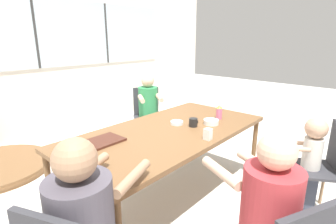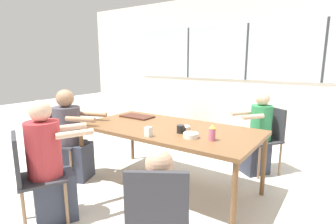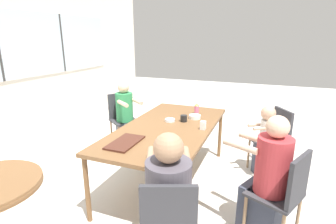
{
  "view_description": "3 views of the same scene",
  "coord_description": "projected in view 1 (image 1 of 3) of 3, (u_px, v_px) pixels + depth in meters",
  "views": [
    {
      "loc": [
        -1.78,
        -1.57,
        1.61
      ],
      "look_at": [
        0.0,
        0.0,
        0.93
      ],
      "focal_mm": 28.0,
      "sensor_mm": 36.0,
      "label": 1
    },
    {
      "loc": [
        1.65,
        -2.42,
        1.51
      ],
      "look_at": [
        0.0,
        0.0,
        0.93
      ],
      "focal_mm": 28.0,
      "sensor_mm": 36.0,
      "label": 2
    },
    {
      "loc": [
        -2.79,
        -1.1,
        1.79
      ],
      "look_at": [
        0.0,
        0.0,
        0.93
      ],
      "focal_mm": 28.0,
      "sensor_mm": 36.0,
      "label": 3
    }
  ],
  "objects": [
    {
      "name": "bowl_cereal",
      "position": [
        177.0,
        123.0,
        2.68
      ],
      "size": [
        0.13,
        0.13,
        0.03
      ],
      "color": "silver",
      "rests_on": "dining_table"
    },
    {
      "name": "person_woman_green_shirt",
      "position": [
        149.0,
        116.0,
        3.79
      ],
      "size": [
        0.51,
        0.56,
        1.11
      ],
      "rotation": [
        0.0,
        0.0,
        -3.77
      ],
      "color": "#333847",
      "rests_on": "ground_plane"
    },
    {
      "name": "coffee_mug",
      "position": [
        193.0,
        122.0,
        2.61
      ],
      "size": [
        0.09,
        0.09,
        0.08
      ],
      "color": "black",
      "rests_on": "dining_table"
    },
    {
      "name": "wall_back_with_windows",
      "position": [
        36.0,
        50.0,
        4.08
      ],
      "size": [
        8.4,
        0.08,
        2.8
      ],
      "color": "silver",
      "rests_on": "ground_plane"
    },
    {
      "name": "ground_plane",
      "position": [
        168.0,
        198.0,
        2.72
      ],
      "size": [
        16.0,
        16.0,
        0.0
      ],
      "primitive_type": "plane",
      "color": "beige"
    },
    {
      "name": "milk_carton_small",
      "position": [
        208.0,
        134.0,
        2.27
      ],
      "size": [
        0.06,
        0.06,
        0.1
      ],
      "color": "silver",
      "rests_on": "dining_table"
    },
    {
      "name": "chair_for_woman_green_shirt",
      "position": [
        147.0,
        112.0,
        3.93
      ],
      "size": [
        0.56,
        0.56,
        0.89
      ],
      "rotation": [
        0.0,
        0.0,
        -3.77
      ],
      "color": "#333338",
      "rests_on": "ground_plane"
    },
    {
      "name": "food_tray_dark",
      "position": [
        97.0,
        143.0,
        2.18
      ],
      "size": [
        0.44,
        0.24,
        0.02
      ],
      "color": "#472319",
      "rests_on": "dining_table"
    },
    {
      "name": "person_toddler",
      "position": [
        308.0,
        165.0,
        2.38
      ],
      "size": [
        0.29,
        0.34,
        0.94
      ],
      "rotation": [
        0.0,
        0.0,
        0.55
      ],
      "color": "#333847",
      "rests_on": "ground_plane"
    },
    {
      "name": "chair_for_toddler",
      "position": [
        327.0,
        162.0,
        2.34
      ],
      "size": [
        0.55,
        0.55,
        0.89
      ],
      "rotation": [
        0.0,
        0.0,
        0.55
      ],
      "color": "#333338",
      "rests_on": "ground_plane"
    },
    {
      "name": "dining_table",
      "position": [
        168.0,
        135.0,
        2.53
      ],
      "size": [
        2.07,
        1.03,
        0.75
      ],
      "color": "brown",
      "rests_on": "ground_plane"
    },
    {
      "name": "bowl_white_shallow",
      "position": [
        211.0,
        122.0,
        2.68
      ],
      "size": [
        0.15,
        0.15,
        0.05
      ],
      "color": "white",
      "rests_on": "dining_table"
    },
    {
      "name": "sippy_cup",
      "position": [
        219.0,
        112.0,
        2.84
      ],
      "size": [
        0.07,
        0.07,
        0.16
      ],
      "color": "#CC668C",
      "rests_on": "dining_table"
    }
  ]
}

